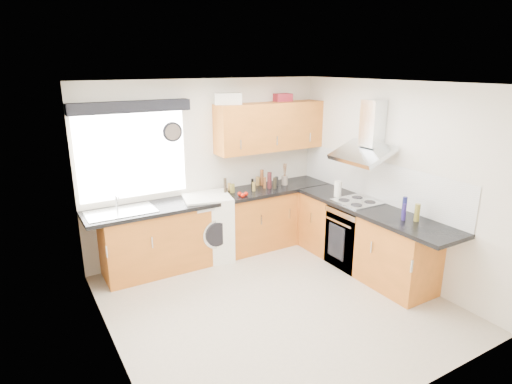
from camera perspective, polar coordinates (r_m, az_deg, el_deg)
ground_plane at (r=5.19m, az=2.49°, el=-14.52°), size 3.60×3.60×0.00m
ceiling at (r=4.44m, az=2.91°, el=14.26°), size 3.60×3.60×0.02m
wall_back at (r=6.19m, az=-6.50°, el=3.17°), size 3.60×0.02×2.50m
wall_front at (r=3.42m, az=19.69°, el=-9.24°), size 3.60×0.02×2.50m
wall_left at (r=4.02m, az=-19.40°, el=-5.23°), size 0.02×3.60×2.50m
wall_right at (r=5.81m, az=17.70°, el=1.58°), size 0.02×3.60×2.50m
window at (r=5.78m, az=-16.10°, el=4.70°), size 1.40×0.02×1.10m
window_blind at (r=5.60m, az=-16.38°, el=10.85°), size 1.50×0.18×0.14m
splashback at (r=6.02m, az=15.48°, el=1.58°), size 0.01×3.00×0.54m
base_cab_back at (r=6.14m, az=-5.98°, el=-4.95°), size 3.00×0.58×0.86m
base_cab_corner at (r=6.91m, az=6.19°, el=-2.47°), size 0.60×0.60×0.86m
base_cab_right at (r=5.96m, az=14.06°, el=-6.07°), size 0.58×2.10×0.86m
worktop_back at (r=6.02m, az=-5.20°, el=-0.78°), size 3.60×0.62×0.05m
worktop_right at (r=5.70m, az=15.35°, el=-2.34°), size 0.62×2.42×0.05m
sink at (r=5.60m, az=-17.60°, el=-2.20°), size 0.84×0.46×0.10m
oven at (r=6.06m, az=13.00°, el=-5.68°), size 0.56×0.58×0.85m
hob_plate at (r=5.89m, az=13.31°, el=-1.25°), size 0.52×0.52×0.01m
extractor_hood at (r=5.76m, az=14.60°, el=7.01°), size 0.52×0.78×0.66m
upper_cabinets at (r=6.38m, az=1.88°, el=8.70°), size 1.70×0.35×0.70m
washing_machine at (r=6.12m, az=-6.45°, el=-4.67°), size 0.76×0.74×0.93m
wall_clock at (r=5.86m, az=-11.01°, el=7.85°), size 0.27×0.04×0.27m
casserole at (r=6.09m, az=-3.86°, el=12.34°), size 0.44×0.37×0.15m
storage_box at (r=6.56m, az=3.52°, el=12.48°), size 0.27×0.23×0.11m
utensil_pot at (r=6.56m, az=3.83°, el=1.56°), size 0.12×0.12×0.14m
kitchen_roll at (r=6.05m, az=10.85°, el=0.41°), size 0.12×0.12×0.22m
tomato_cluster at (r=5.97m, az=-1.78°, el=-0.32°), size 0.18×0.18×0.06m
jar_0 at (r=6.28m, az=-0.50°, el=1.04°), size 0.04×0.04×0.16m
jar_1 at (r=6.36m, az=1.15°, el=1.24°), size 0.05×0.05×0.17m
jar_2 at (r=6.34m, az=2.51°, el=1.19°), size 0.05×0.05×0.17m
jar_3 at (r=6.16m, az=-3.17°, el=0.50°), size 0.07×0.07×0.12m
jar_4 at (r=6.35m, az=1.81°, el=1.57°), size 0.06×0.06×0.24m
jar_5 at (r=6.48m, az=2.76°, el=1.43°), size 0.05×0.05×0.14m
jar_6 at (r=6.28m, az=-3.59°, el=0.71°), size 0.05×0.05×0.10m
jar_7 at (r=6.52m, az=0.79°, el=1.95°), size 0.05×0.05×0.24m
jar_8 at (r=6.07m, az=-4.14°, el=0.79°), size 0.04×0.04×0.23m
jar_9 at (r=6.52m, az=0.25°, el=1.46°), size 0.07×0.07×0.13m
jar_10 at (r=6.22m, az=-0.32°, el=0.72°), size 0.05×0.05×0.13m
bottle_0 at (r=5.36m, az=20.68°, el=-2.59°), size 0.06×0.06×0.21m
bottle_1 at (r=5.35m, az=19.14°, el=-2.53°), size 0.05×0.05×0.20m
bottle_2 at (r=5.42m, az=19.16°, el=-1.95°), size 0.06×0.06×0.26m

